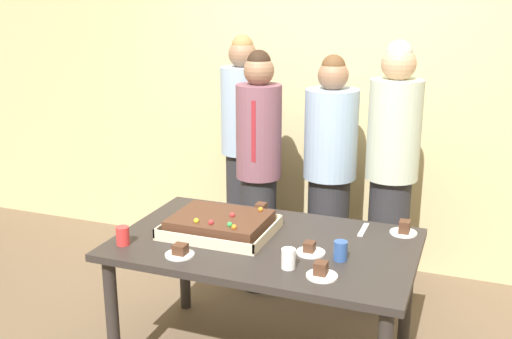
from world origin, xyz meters
TOP-DOWN VIEW (x-y plane):
  - interior_back_panel at (0.00, 1.60)m, footprint 8.00×0.12m
  - party_table at (0.00, 0.00)m, footprint 1.60×0.99m
  - sheet_cake at (-0.28, 0.02)m, footprint 0.59×0.47m
  - plated_slice_near_left at (0.39, -0.31)m, footprint 0.15×0.15m
  - plated_slice_near_right at (-0.16, 0.37)m, footprint 0.15×0.15m
  - plated_slice_far_left at (0.27, -0.07)m, footprint 0.15×0.15m
  - plated_slice_far_right at (0.69, 0.37)m, footprint 0.15×0.15m
  - plated_slice_center_front at (-0.34, -0.33)m, footprint 0.15×0.15m
  - drink_cup_nearest at (0.22, -0.28)m, footprint 0.07×0.07m
  - drink_cup_middle at (-0.69, -0.31)m, footprint 0.07×0.07m
  - drink_cup_far_end at (0.43, -0.10)m, footprint 0.07×0.07m
  - cake_server_utensil at (0.47, 0.34)m, footprint 0.03×0.20m
  - person_serving_front at (0.52, 0.94)m, footprint 0.33×0.33m
  - person_green_shirt_behind at (-0.37, 0.87)m, footprint 0.31×0.31m
  - person_striped_tie_right at (-0.63, 1.24)m, footprint 0.33×0.33m
  - person_far_right_suit at (0.07, 1.12)m, footprint 0.37×0.37m

SIDE VIEW (x-z plane):
  - party_table at x=0.00m, z-range 0.29..1.04m
  - cake_server_utensil at x=0.47m, z-range 0.75..0.76m
  - plated_slice_far_left at x=0.27m, z-range 0.74..0.80m
  - plated_slice_center_front at x=-0.34m, z-range 0.74..0.80m
  - plated_slice_near_left at x=0.39m, z-range 0.74..0.81m
  - plated_slice_near_right at x=-0.16m, z-range 0.74..0.81m
  - plated_slice_far_right at x=0.69m, z-range 0.74..0.82m
  - sheet_cake at x=-0.28m, z-range 0.74..0.86m
  - drink_cup_nearest at x=0.22m, z-range 0.75..0.85m
  - drink_cup_middle at x=-0.69m, z-range 0.75..0.85m
  - drink_cup_far_end at x=0.43m, z-range 0.75..0.85m
  - person_far_right_suit at x=0.07m, z-range 0.02..1.68m
  - person_green_shirt_behind at x=-0.37m, z-range 0.05..1.74m
  - person_striped_tie_right at x=-0.63m, z-range 0.04..1.81m
  - person_serving_front at x=0.52m, z-range 0.04..1.82m
  - interior_back_panel at x=0.00m, z-range 0.00..3.00m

